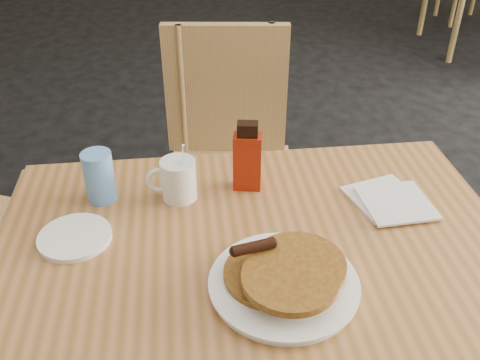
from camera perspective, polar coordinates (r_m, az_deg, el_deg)
name	(u,v)px	position (r m, az deg, el deg)	size (l,w,h in m)	color
main_table	(256,256)	(1.19, 1.67, -8.10)	(1.19, 0.83, 0.75)	#B06C3E
chair_main_far	(228,141)	(1.89, -1.26, 4.21)	(0.47, 0.47, 0.95)	#A68E4E
pancake_plate	(284,278)	(1.05, 4.76, -10.42)	(0.29, 0.29, 0.09)	white
coffee_mug	(177,179)	(1.27, -6.69, 0.11)	(0.12, 0.08, 0.16)	white
syrup_bottle	(247,158)	(1.28, 0.79, 2.32)	(0.07, 0.05, 0.18)	maroon
napkin_stack	(390,200)	(1.32, 15.74, -2.11)	(0.20, 0.21, 0.01)	silver
blue_tumbler	(99,177)	(1.30, -14.78, 0.36)	(0.07, 0.07, 0.13)	#6199E4
side_saucer	(75,237)	(1.22, -17.21, -5.84)	(0.16, 0.16, 0.01)	white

